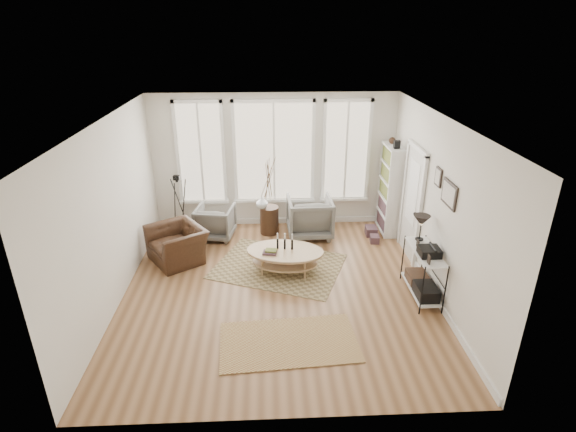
{
  "coord_description": "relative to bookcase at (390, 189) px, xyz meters",
  "views": [
    {
      "loc": [
        -0.14,
        -6.57,
        4.26
      ],
      "look_at": [
        0.2,
        0.6,
        1.1
      ],
      "focal_mm": 28.0,
      "sensor_mm": 36.0,
      "label": 1
    }
  ],
  "objects": [
    {
      "name": "accent_chair",
      "position": [
        -4.32,
        -1.11,
        -0.62
      ],
      "size": [
        1.36,
        1.33,
        0.67
      ],
      "primitive_type": "imported",
      "rotation": [
        0.0,
        0.0,
        -0.96
      ],
      "color": "#3A2317",
      "rests_on": "ground"
    },
    {
      "name": "room",
      "position": [
        -2.42,
        -2.2,
        0.47
      ],
      "size": [
        5.5,
        5.54,
        2.9
      ],
      "color": "#966A45",
      "rests_on": "ground"
    },
    {
      "name": "book_stack_near",
      "position": [
        -0.39,
        -0.22,
        -0.86
      ],
      "size": [
        0.25,
        0.31,
        0.19
      ],
      "primitive_type": "cube",
      "rotation": [
        0.0,
        0.0,
        -0.05
      ],
      "color": "brown",
      "rests_on": "ground"
    },
    {
      "name": "coffee_table",
      "position": [
        -2.3,
        -1.66,
        -0.61
      ],
      "size": [
        1.52,
        1.11,
        0.64
      ],
      "color": "tan",
      "rests_on": "ground"
    },
    {
      "name": "door",
      "position": [
        0.13,
        -1.08,
        0.17
      ],
      "size": [
        0.09,
        1.06,
        2.22
      ],
      "color": "silver",
      "rests_on": "ground"
    },
    {
      "name": "bay_window",
      "position": [
        -2.44,
        0.49,
        0.65
      ],
      "size": [
        4.14,
        0.12,
        2.24
      ],
      "color": "tan",
      "rests_on": "ground"
    },
    {
      "name": "side_table",
      "position": [
        -2.56,
        0.0,
        -0.15
      ],
      "size": [
        0.4,
        0.4,
        1.68
      ],
      "color": "#3A2317",
      "rests_on": "ground"
    },
    {
      "name": "wall_art",
      "position": [
        0.14,
        -2.49,
        0.92
      ],
      "size": [
        0.04,
        0.88,
        0.44
      ],
      "color": "black",
      "rests_on": "ground"
    },
    {
      "name": "armchair_left",
      "position": [
        -3.7,
        -0.15,
        -0.61
      ],
      "size": [
        0.86,
        0.88,
        0.7
      ],
      "primitive_type": "imported",
      "rotation": [
        0.0,
        0.0,
        2.98
      ],
      "color": "slate",
      "rests_on": "ground"
    },
    {
      "name": "tripod_camera",
      "position": [
        -4.45,
        0.06,
        -0.35
      ],
      "size": [
        0.46,
        0.46,
        1.32
      ],
      "color": "black",
      "rests_on": "ground"
    },
    {
      "name": "rug_runner",
      "position": [
        -2.32,
        -3.64,
        -0.94
      ],
      "size": [
        2.03,
        1.23,
        0.01
      ],
      "primitive_type": "cube",
      "rotation": [
        0.0,
        0.0,
        0.07
      ],
      "color": "brown",
      "rests_on": "ground"
    },
    {
      "name": "low_shelf",
      "position": [
        -0.06,
        -2.52,
        -0.44
      ],
      "size": [
        0.38,
        1.08,
        1.3
      ],
      "color": "white",
      "rests_on": "ground"
    },
    {
      "name": "rug_main",
      "position": [
        -2.41,
        -1.47,
        -0.95
      ],
      "size": [
        2.72,
        2.4,
        0.01
      ],
      "primitive_type": "cube",
      "rotation": [
        0.0,
        0.0,
        -0.37
      ],
      "color": "brown",
      "rests_on": "ground"
    },
    {
      "name": "armchair_right",
      "position": [
        -1.71,
        -0.16,
        -0.53
      ],
      "size": [
        0.95,
        0.98,
        0.86
      ],
      "primitive_type": "imported",
      "rotation": [
        0.0,
        0.0,
        3.18
      ],
      "color": "slate",
      "rests_on": "ground"
    },
    {
      "name": "book_stack_far",
      "position": [
        -0.39,
        -0.56,
        -0.88
      ],
      "size": [
        0.21,
        0.25,
        0.15
      ],
      "primitive_type": "cube",
      "rotation": [
        0.0,
        0.0,
        -0.12
      ],
      "color": "brown",
      "rests_on": "ground"
    },
    {
      "name": "bookcase",
      "position": [
        0.0,
        0.0,
        0.0
      ],
      "size": [
        0.31,
        0.85,
        2.06
      ],
      "color": "white",
      "rests_on": "ground"
    },
    {
      "name": "vase",
      "position": [
        -2.71,
        -0.05,
        -0.23
      ],
      "size": [
        0.31,
        0.31,
        0.25
      ],
      "primitive_type": "imported",
      "rotation": [
        0.0,
        0.0,
        -0.32
      ],
      "color": "silver",
      "rests_on": "side_table"
    }
  ]
}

